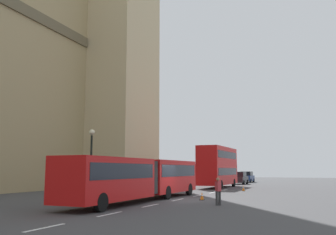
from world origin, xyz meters
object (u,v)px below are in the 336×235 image
at_px(double_decker_bus, 218,165).
at_px(sedan_lead, 240,178).
at_px(pedestrian_near_cones, 218,190).
at_px(articulated_bus, 141,176).
at_px(sedan_trailing, 247,177).
at_px(street_lamp, 91,158).
at_px(traffic_cone_west, 202,196).
at_px(traffic_cone_middle, 244,188).

distance_m(double_decker_bus, sedan_lead, 11.55).
relative_size(double_decker_bus, pedestrian_near_cones, 6.04).
distance_m(articulated_bus, pedestrian_near_cones, 5.90).
distance_m(sedan_trailing, street_lamp, 40.27).
height_order(sedan_lead, street_lamp, street_lamp).
bearing_deg(traffic_cone_west, sedan_lead, 6.58).
distance_m(articulated_bus, sedan_trailing, 40.33).
bearing_deg(double_decker_bus, traffic_cone_middle, -144.53).
bearing_deg(pedestrian_near_cones, traffic_cone_middle, 5.65).
distance_m(sedan_lead, street_lamp, 32.25).
relative_size(sedan_lead, sedan_trailing, 1.00).
distance_m(double_decker_bus, pedestrian_near_cones, 22.41).
bearing_deg(traffic_cone_middle, articulated_bus, 164.06).
distance_m(articulated_bus, street_lamp, 4.71).
relative_size(double_decker_bus, sedan_lead, 2.32).
xyz_separation_m(sedan_lead, traffic_cone_west, (-29.61, -3.41, -0.63)).
relative_size(sedan_trailing, traffic_cone_middle, 7.59).
bearing_deg(sedan_lead, pedestrian_near_cones, -170.47).
bearing_deg(street_lamp, double_decker_bus, -12.44).
xyz_separation_m(sedan_lead, street_lamp, (-31.83, 4.75, 2.14)).
bearing_deg(traffic_cone_middle, double_decker_bus, 35.47).
bearing_deg(traffic_cone_west, pedestrian_near_cones, -147.81).
height_order(articulated_bus, traffic_cone_west, articulated_bus).
bearing_deg(street_lamp, sedan_trailing, -6.17).
relative_size(sedan_trailing, traffic_cone_west, 7.59).
relative_size(articulated_bus, traffic_cone_west, 28.62).
distance_m(traffic_cone_middle, pedestrian_near_cones, 15.72).
distance_m(street_lamp, pedestrian_near_cones, 10.57).
bearing_deg(traffic_cone_middle, sedan_lead, 12.94).
bearing_deg(traffic_cone_middle, street_lamp, 148.87).
bearing_deg(sedan_trailing, traffic_cone_middle, -170.17).
bearing_deg(street_lamp, sedan_lead, -8.49).
bearing_deg(sedan_lead, traffic_cone_middle, -167.06).
xyz_separation_m(articulated_bus, pedestrian_near_cones, (-0.81, -5.78, -0.83)).
bearing_deg(articulated_bus, sedan_lead, -0.43).
relative_size(double_decker_bus, traffic_cone_west, 17.59).
bearing_deg(pedestrian_near_cones, street_lamp, 83.58).
height_order(sedan_lead, traffic_cone_middle, sedan_lead).
relative_size(articulated_bus, sedan_trailing, 3.77).
bearing_deg(articulated_bus, traffic_cone_middle, -15.94).
distance_m(double_decker_bus, street_lamp, 20.91).
height_order(street_lamp, pedestrian_near_cones, street_lamp).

